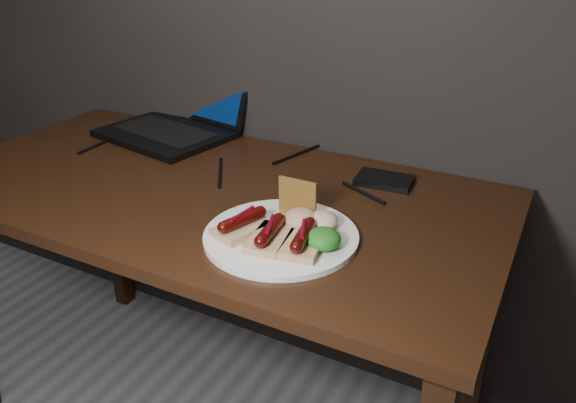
# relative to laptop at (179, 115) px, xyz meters

# --- Properties ---
(desk) EXTENTS (1.40, 0.70, 0.75)m
(desk) POSITION_rel_laptop_xyz_m (0.30, -0.30, -0.14)
(desk) COLOR black
(desk) RESTS_ON ground
(laptop) EXTENTS (0.42, 0.42, 0.25)m
(laptop) POSITION_rel_laptop_xyz_m (0.00, 0.00, 0.00)
(laptop) COLOR black
(laptop) RESTS_ON desk
(hard_drive) EXTENTS (0.14, 0.10, 0.02)m
(hard_drive) POSITION_rel_laptop_xyz_m (0.67, -0.08, -0.04)
(hard_drive) COLOR black
(hard_drive) RESTS_ON desk
(desk_cables) EXTENTS (0.85, 0.40, 0.01)m
(desk_cables) POSITION_rel_laptop_xyz_m (0.28, -0.13, -0.05)
(desk_cables) COLOR black
(desk_cables) RESTS_ON desk
(plate) EXTENTS (0.40, 0.40, 0.01)m
(plate) POSITION_rel_laptop_xyz_m (0.58, -0.43, -0.05)
(plate) COLOR white
(plate) RESTS_ON desk
(bread_sausage_left) EXTENTS (0.10, 0.13, 0.04)m
(bread_sausage_left) POSITION_rel_laptop_xyz_m (0.51, -0.46, -0.02)
(bread_sausage_left) COLOR #DABC80
(bread_sausage_left) RESTS_ON plate
(bread_sausage_center) EXTENTS (0.08, 0.12, 0.04)m
(bread_sausage_center) POSITION_rel_laptop_xyz_m (0.58, -0.47, -0.02)
(bread_sausage_center) COLOR #DABC80
(bread_sausage_center) RESTS_ON plate
(bread_sausage_right) EXTENTS (0.09, 0.13, 0.04)m
(bread_sausage_right) POSITION_rel_laptop_xyz_m (0.64, -0.46, -0.02)
(bread_sausage_right) COLOR #DABC80
(bread_sausage_right) RESTS_ON plate
(crispbread) EXTENTS (0.08, 0.01, 0.08)m
(crispbread) POSITION_rel_laptop_xyz_m (0.57, -0.35, 0.00)
(crispbread) COLOR olive
(crispbread) RESTS_ON plate
(salad_greens) EXTENTS (0.07, 0.07, 0.04)m
(salad_greens) POSITION_rel_laptop_xyz_m (0.67, -0.44, -0.02)
(salad_greens) COLOR #145B12
(salad_greens) RESTS_ON plate
(salsa_mound) EXTENTS (0.07, 0.07, 0.04)m
(salsa_mound) POSITION_rel_laptop_xyz_m (0.60, -0.39, -0.02)
(salsa_mound) COLOR maroon
(salsa_mound) RESTS_ON plate
(coleslaw_mound) EXTENTS (0.06, 0.06, 0.04)m
(coleslaw_mound) POSITION_rel_laptop_xyz_m (0.64, -0.37, -0.02)
(coleslaw_mound) COLOR beige
(coleslaw_mound) RESTS_ON plate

